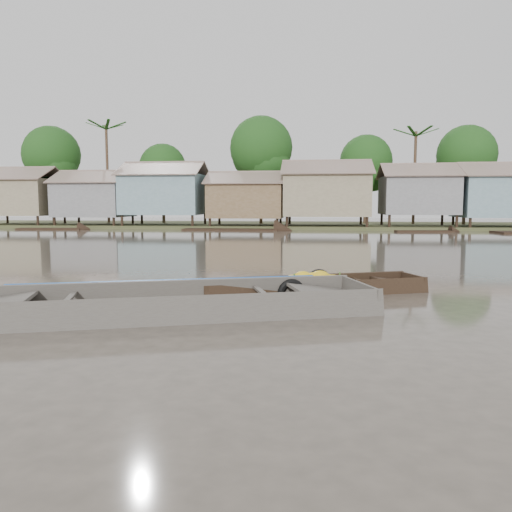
# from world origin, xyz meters

# --- Properties ---
(ground) EXTENTS (120.00, 120.00, 0.00)m
(ground) POSITION_xyz_m (0.00, 0.00, 0.00)
(ground) COLOR #463F36
(ground) RESTS_ON ground
(riverbank) EXTENTS (120.00, 12.47, 10.22)m
(riverbank) POSITION_xyz_m (3.03, 31.86, 3.07)
(riverbank) COLOR #384723
(riverbank) RESTS_ON ground
(banana_boat) EXTENTS (5.13, 2.89, 0.69)m
(banana_boat) POSITION_xyz_m (1.37, 0.66, 0.12)
(banana_boat) COLOR black
(banana_boat) RESTS_ON ground
(viewer_boat) EXTENTS (7.68, 4.12, 0.60)m
(viewer_boat) POSITION_xyz_m (-1.15, -1.65, 0.06)
(viewer_boat) COLOR #48423D
(viewer_boat) RESTS_ON ground
(distant_boats) EXTENTS (48.61, 14.89, 0.35)m
(distant_boats) POSITION_xyz_m (8.66, 24.13, -0.05)
(distant_boats) COLOR black
(distant_boats) RESTS_ON ground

